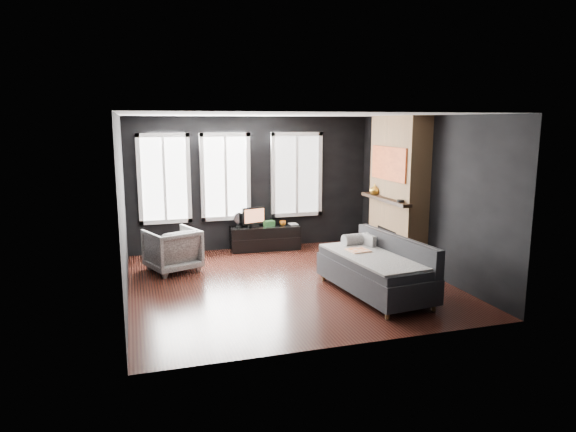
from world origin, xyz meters
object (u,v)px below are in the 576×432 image
object	(u,v)px
mantel_vase	(375,189)
armchair	(172,248)
monitor	(254,216)
media_console	(265,238)
sofa	(375,266)
book	(289,219)
mug	(283,222)

from	to	relation	value
mantel_vase	armchair	bearing A→B (deg)	177.06
monitor	armchair	bearing A→B (deg)	-164.25
armchair	monitor	xyz separation A→B (m)	(1.71, 1.03, 0.30)
monitor	mantel_vase	bearing A→B (deg)	-45.67
media_console	monitor	xyz separation A→B (m)	(-0.22, 0.03, 0.47)
media_console	armchair	bearing A→B (deg)	-149.69
sofa	media_console	xyz separation A→B (m)	(-0.89, 3.18, -0.20)
book	media_console	bearing A→B (deg)	-178.78
mantel_vase	book	bearing A→B (deg)	137.85
media_console	book	size ratio (longest dim) A/B	6.09
monitor	mantel_vase	xyz separation A→B (m)	(2.07, -1.22, 0.61)
sofa	armchair	world-z (taller)	sofa
armchair	mug	world-z (taller)	armchair
armchair	media_console	world-z (taller)	armchair
media_console	sofa	bearing A→B (deg)	-71.21
sofa	media_console	size ratio (longest dim) A/B	1.46
sofa	mantel_vase	bearing A→B (deg)	58.03
armchair	media_console	xyz separation A→B (m)	(1.94, 1.00, -0.17)
book	mantel_vase	distance (m)	1.93
sofa	monitor	xyz separation A→B (m)	(-1.11, 3.21, 0.27)
sofa	monitor	world-z (taller)	monitor
sofa	book	distance (m)	3.21
sofa	mug	world-z (taller)	sofa
armchair	book	size ratio (longest dim) A/B	3.59
mug	armchair	bearing A→B (deg)	-157.27
book	armchair	bearing A→B (deg)	-157.74
sofa	mantel_vase	distance (m)	2.37
armchair	sofa	bearing A→B (deg)	121.11
armchair	media_console	bearing A→B (deg)	-174.04
media_console	mantel_vase	distance (m)	2.45
monitor	mantel_vase	size ratio (longest dim) A/B	2.61
sofa	mantel_vase	size ratio (longest dim) A/B	10.43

